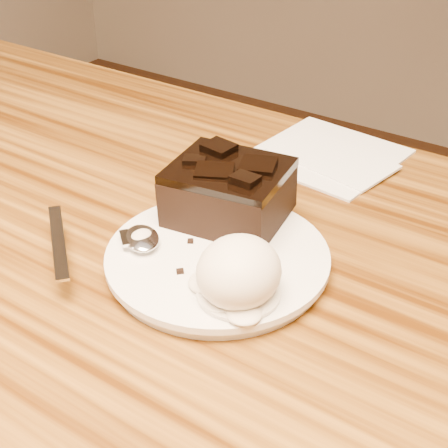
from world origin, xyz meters
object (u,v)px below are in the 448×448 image
Objects in this scene: ice_cream_scoop at (239,272)px; napkin at (327,154)px; brownie at (229,195)px; spoon at (142,240)px; plate at (218,260)px.

napkin is (-0.06, 0.28, -0.04)m from ice_cream_scoop.
ice_cream_scoop is at bearing -52.15° from brownie.
brownie is at bearing 127.85° from ice_cream_scoop.
brownie reaches higher than spoon.
ice_cream_scoop is 0.40× the size of spoon.
spoon is (-0.11, 0.01, -0.02)m from ice_cream_scoop.
brownie reaches higher than napkin.
napkin is (0.04, 0.27, -0.02)m from spoon.
plate is at bearing -65.44° from brownie.
napkin is (-0.02, 0.25, -0.00)m from plate.
plate is 0.07m from ice_cream_scoop.
ice_cream_scoop is 0.11m from spoon.
napkin is at bearing 102.62° from ice_cream_scoop.
ice_cream_scoop is at bearing -55.45° from spoon.
spoon is at bearing 174.49° from ice_cream_scoop.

